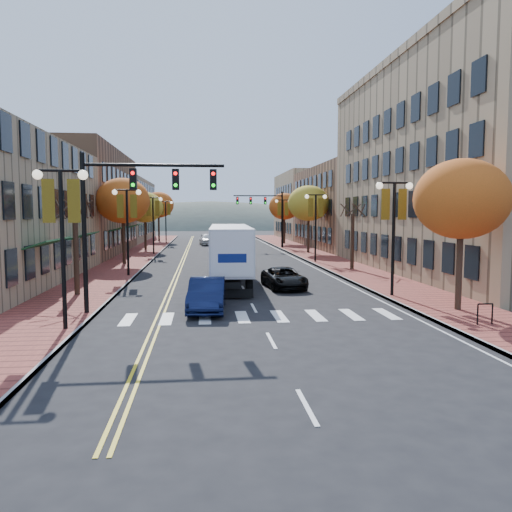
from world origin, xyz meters
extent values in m
plane|color=black|center=(0.00, 0.00, 0.00)|extent=(200.00, 200.00, 0.00)
cube|color=brown|center=(-9.00, 32.50, 0.07)|extent=(4.00, 85.00, 0.15)
cube|color=brown|center=(9.00, 32.50, 0.07)|extent=(4.00, 85.00, 0.15)
cube|color=brown|center=(-17.00, 36.00, 5.50)|extent=(12.00, 24.00, 11.00)
cube|color=#9E8966|center=(-17.00, 61.00, 4.75)|extent=(12.00, 26.00, 9.50)
cube|color=#997F5B|center=(18.50, 16.00, 7.50)|extent=(15.00, 28.00, 15.00)
cube|color=brown|center=(18.50, 42.00, 5.00)|extent=(15.00, 24.00, 10.00)
cube|color=#9E8966|center=(18.50, 64.00, 5.50)|extent=(15.00, 20.00, 11.00)
cylinder|color=#382619|center=(-9.00, 8.00, 2.25)|extent=(0.28, 0.28, 4.20)
cylinder|color=#382619|center=(-9.00, 24.00, 2.60)|extent=(0.28, 0.28, 4.90)
ellipsoid|color=#E15A1A|center=(-9.00, 24.00, 5.46)|extent=(4.48, 4.48, 3.81)
cylinder|color=#382619|center=(-9.00, 40.00, 2.42)|extent=(0.28, 0.28, 4.55)
ellipsoid|color=gold|center=(-9.00, 40.00, 5.07)|extent=(4.16, 4.16, 3.54)
cylinder|color=#382619|center=(-9.00, 58.00, 2.67)|extent=(0.28, 0.28, 5.04)
ellipsoid|color=#E15A1A|center=(-9.00, 58.00, 5.62)|extent=(4.61, 4.61, 3.92)
cylinder|color=#382619|center=(9.00, 2.00, 2.42)|extent=(0.28, 0.28, 4.55)
ellipsoid|color=#E15A1A|center=(9.00, 2.00, 5.07)|extent=(4.16, 4.16, 3.54)
cylinder|color=#382619|center=(9.00, 18.00, 2.25)|extent=(0.28, 0.28, 4.20)
cylinder|color=#382619|center=(9.00, 34.00, 2.60)|extent=(0.28, 0.28, 4.90)
ellipsoid|color=gold|center=(9.00, 34.00, 5.46)|extent=(4.48, 4.48, 3.81)
cylinder|color=#382619|center=(9.00, 50.00, 2.53)|extent=(0.28, 0.28, 4.76)
ellipsoid|color=#E15A1A|center=(9.00, 50.00, 5.30)|extent=(4.35, 4.35, 3.70)
cylinder|color=black|center=(-7.50, 0.00, 3.00)|extent=(0.16, 0.16, 6.00)
cylinder|color=black|center=(-7.50, 0.00, 6.00)|extent=(1.60, 0.10, 0.10)
sphere|color=#FFF2CC|center=(-8.30, 0.00, 5.85)|extent=(0.36, 0.36, 0.36)
sphere|color=#FFF2CC|center=(-6.70, 0.00, 5.85)|extent=(0.36, 0.36, 0.36)
cube|color=#B69118|center=(-7.95, 0.00, 4.90)|extent=(0.45, 0.03, 1.60)
cube|color=#B69118|center=(-7.05, 0.00, 4.90)|extent=(0.45, 0.03, 1.60)
cylinder|color=black|center=(-7.50, 16.00, 3.00)|extent=(0.16, 0.16, 6.00)
cylinder|color=black|center=(-7.50, 16.00, 6.00)|extent=(1.60, 0.10, 0.10)
sphere|color=#FFF2CC|center=(-8.30, 16.00, 5.85)|extent=(0.36, 0.36, 0.36)
sphere|color=#FFF2CC|center=(-6.70, 16.00, 5.85)|extent=(0.36, 0.36, 0.36)
cube|color=#B69118|center=(-7.95, 16.00, 4.90)|extent=(0.45, 0.03, 1.60)
cube|color=#B69118|center=(-7.05, 16.00, 4.90)|extent=(0.45, 0.03, 1.60)
cylinder|color=black|center=(-7.50, 34.00, 3.00)|extent=(0.16, 0.16, 6.00)
cylinder|color=black|center=(-7.50, 34.00, 6.00)|extent=(1.60, 0.10, 0.10)
sphere|color=#FFF2CC|center=(-8.30, 34.00, 5.85)|extent=(0.36, 0.36, 0.36)
sphere|color=#FFF2CC|center=(-6.70, 34.00, 5.85)|extent=(0.36, 0.36, 0.36)
cube|color=#B69118|center=(-7.95, 34.00, 4.90)|extent=(0.45, 0.03, 1.60)
cube|color=#B69118|center=(-7.05, 34.00, 4.90)|extent=(0.45, 0.03, 1.60)
cylinder|color=black|center=(-7.50, 52.00, 3.00)|extent=(0.16, 0.16, 6.00)
cylinder|color=black|center=(-7.50, 52.00, 6.00)|extent=(1.60, 0.10, 0.10)
sphere|color=#FFF2CC|center=(-8.30, 52.00, 5.85)|extent=(0.36, 0.36, 0.36)
sphere|color=#FFF2CC|center=(-6.70, 52.00, 5.85)|extent=(0.36, 0.36, 0.36)
cube|color=#B69118|center=(-7.95, 52.00, 4.90)|extent=(0.45, 0.03, 1.60)
cube|color=#B69118|center=(-7.05, 52.00, 4.90)|extent=(0.45, 0.03, 1.60)
cylinder|color=black|center=(7.50, 6.00, 3.00)|extent=(0.16, 0.16, 6.00)
cylinder|color=black|center=(7.50, 6.00, 6.00)|extent=(1.60, 0.10, 0.10)
sphere|color=#FFF2CC|center=(6.70, 6.00, 5.85)|extent=(0.36, 0.36, 0.36)
sphere|color=#FFF2CC|center=(8.30, 6.00, 5.85)|extent=(0.36, 0.36, 0.36)
cube|color=#B69118|center=(7.05, 6.00, 4.90)|extent=(0.45, 0.03, 1.60)
cube|color=#B69118|center=(7.95, 6.00, 4.90)|extent=(0.45, 0.03, 1.60)
cylinder|color=black|center=(7.50, 24.00, 3.00)|extent=(0.16, 0.16, 6.00)
cylinder|color=black|center=(7.50, 24.00, 6.00)|extent=(1.60, 0.10, 0.10)
sphere|color=#FFF2CC|center=(6.70, 24.00, 5.85)|extent=(0.36, 0.36, 0.36)
sphere|color=#FFF2CC|center=(8.30, 24.00, 5.85)|extent=(0.36, 0.36, 0.36)
cube|color=#B69118|center=(7.05, 24.00, 4.90)|extent=(0.45, 0.03, 1.60)
cube|color=#B69118|center=(7.95, 24.00, 4.90)|extent=(0.45, 0.03, 1.60)
cylinder|color=black|center=(7.50, 42.00, 3.00)|extent=(0.16, 0.16, 6.00)
cylinder|color=black|center=(7.50, 42.00, 6.00)|extent=(1.60, 0.10, 0.10)
sphere|color=#FFF2CC|center=(6.70, 42.00, 5.85)|extent=(0.36, 0.36, 0.36)
sphere|color=#FFF2CC|center=(8.30, 42.00, 5.85)|extent=(0.36, 0.36, 0.36)
cube|color=#B69118|center=(7.05, 42.00, 4.90)|extent=(0.45, 0.03, 1.60)
cube|color=#B69118|center=(7.95, 42.00, 4.90)|extent=(0.45, 0.03, 1.60)
cylinder|color=black|center=(-7.40, 3.00, 3.50)|extent=(0.20, 0.20, 7.00)
cylinder|color=black|center=(-4.40, 3.00, 6.50)|extent=(6.00, 0.14, 0.14)
cube|color=black|center=(-5.30, 3.00, 5.90)|extent=(0.30, 0.25, 0.90)
sphere|color=#FF0C0C|center=(-5.30, 2.86, 6.15)|extent=(0.16, 0.16, 0.16)
cube|color=black|center=(-3.50, 3.00, 5.90)|extent=(0.30, 0.25, 0.90)
sphere|color=#FF0C0C|center=(-3.50, 2.86, 6.15)|extent=(0.16, 0.16, 0.16)
cube|color=black|center=(-1.88, 3.00, 5.90)|extent=(0.30, 0.25, 0.90)
sphere|color=#FF0C0C|center=(-1.88, 2.86, 6.15)|extent=(0.16, 0.16, 0.16)
cylinder|color=black|center=(7.40, 42.00, 3.50)|extent=(0.20, 0.20, 7.00)
cylinder|color=black|center=(4.40, 42.00, 6.50)|extent=(6.00, 0.14, 0.14)
cube|color=black|center=(5.30, 42.00, 5.90)|extent=(0.30, 0.25, 0.90)
sphere|color=#FF0C0C|center=(5.30, 41.86, 6.15)|extent=(0.16, 0.16, 0.16)
cube|color=black|center=(3.50, 42.00, 5.90)|extent=(0.30, 0.25, 0.90)
sphere|color=#FF0C0C|center=(3.50, 41.86, 6.15)|extent=(0.16, 0.16, 0.16)
cube|color=black|center=(1.88, 42.00, 5.90)|extent=(0.30, 0.25, 0.90)
sphere|color=#FF0C0C|center=(1.88, 41.86, 6.15)|extent=(0.16, 0.16, 0.16)
cube|color=black|center=(-0.68, 11.97, 0.77)|extent=(1.33, 11.81, 0.32)
cube|color=silver|center=(-0.68, 11.97, 2.36)|extent=(2.78, 11.86, 2.54)
cube|color=black|center=(-0.42, 19.22, 1.50)|extent=(2.36, 2.80, 2.27)
cylinder|color=black|center=(-1.80, 7.29, 0.45)|extent=(0.35, 0.92, 0.91)
cylinder|color=black|center=(0.11, 7.23, 0.45)|extent=(0.35, 0.92, 0.91)
cylinder|color=black|center=(-1.76, 8.38, 0.45)|extent=(0.35, 0.92, 0.91)
cylinder|color=black|center=(0.15, 8.31, 0.45)|extent=(0.35, 0.92, 0.91)
cylinder|color=black|center=(-1.41, 18.17, 0.45)|extent=(0.35, 0.92, 0.91)
cylinder|color=black|center=(0.50, 18.10, 0.45)|extent=(0.35, 0.92, 0.91)
cylinder|color=black|center=(-1.34, 20.16, 0.45)|extent=(0.35, 0.92, 0.91)
cylinder|color=black|center=(0.57, 20.09, 0.45)|extent=(0.35, 0.92, 0.91)
imported|color=#0E1538|center=(-2.18, 3.60, 0.75)|extent=(1.88, 4.66, 1.50)
imported|color=black|center=(2.40, 9.90, 0.62)|extent=(2.45, 4.62, 1.24)
imported|color=silver|center=(-1.79, 49.40, 0.82)|extent=(2.36, 4.95, 1.63)
imported|color=#B3B2BA|center=(3.94, 61.56, 0.63)|extent=(2.17, 4.48, 1.26)
imported|color=#A9A8B0|center=(1.89, 64.67, 0.80)|extent=(2.11, 5.01, 1.61)
camera|label=1|loc=(-2.35, -18.99, 4.49)|focal=35.00mm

